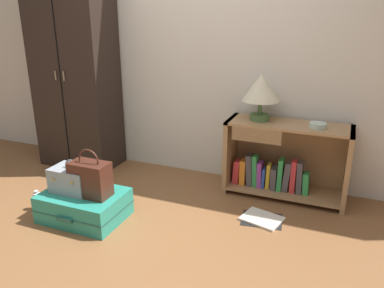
{
  "coord_description": "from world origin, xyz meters",
  "views": [
    {
      "loc": [
        1.35,
        -2.03,
        1.62
      ],
      "look_at": [
        0.2,
        0.77,
        0.55
      ],
      "focal_mm": 36.19,
      "sensor_mm": 36.0,
      "label": 1
    }
  ],
  "objects_px": {
    "bottle": "(37,201)",
    "wardrobe": "(75,72)",
    "open_book_on_floor": "(262,219)",
    "bookshelf": "(282,161)",
    "handbag": "(90,179)",
    "table_lamp": "(261,89)",
    "bowl": "(318,125)",
    "suitcase_large": "(84,205)",
    "train_case": "(72,179)"
  },
  "relations": [
    {
      "from": "bottle",
      "to": "wardrobe",
      "type": "bearing_deg",
      "value": 106.36
    },
    {
      "from": "bottle",
      "to": "open_book_on_floor",
      "type": "bearing_deg",
      "value": 16.8
    },
    {
      "from": "wardrobe",
      "to": "bookshelf",
      "type": "xyz_separation_m",
      "value": [
        2.15,
        0.04,
        -0.67
      ]
    },
    {
      "from": "wardrobe",
      "to": "handbag",
      "type": "height_order",
      "value": "wardrobe"
    },
    {
      "from": "table_lamp",
      "to": "bottle",
      "type": "relative_size",
      "value": 2.37
    },
    {
      "from": "bookshelf",
      "to": "bottle",
      "type": "height_order",
      "value": "bookshelf"
    },
    {
      "from": "table_lamp",
      "to": "bottle",
      "type": "height_order",
      "value": "table_lamp"
    },
    {
      "from": "bowl",
      "to": "suitcase_large",
      "type": "relative_size",
      "value": 0.22
    },
    {
      "from": "suitcase_large",
      "to": "bottle",
      "type": "height_order",
      "value": "suitcase_large"
    },
    {
      "from": "suitcase_large",
      "to": "train_case",
      "type": "distance_m",
      "value": 0.23
    },
    {
      "from": "wardrobe",
      "to": "bottle",
      "type": "xyz_separation_m",
      "value": [
        0.3,
        -1.02,
        -0.92
      ]
    },
    {
      "from": "bookshelf",
      "to": "bottle",
      "type": "distance_m",
      "value": 2.14
    },
    {
      "from": "train_case",
      "to": "handbag",
      "type": "relative_size",
      "value": 0.83
    },
    {
      "from": "bookshelf",
      "to": "table_lamp",
      "type": "relative_size",
      "value": 2.6
    },
    {
      "from": "suitcase_large",
      "to": "open_book_on_floor",
      "type": "distance_m",
      "value": 1.44
    },
    {
      "from": "table_lamp",
      "to": "bottle",
      "type": "xyz_separation_m",
      "value": [
        -1.62,
        -1.07,
        -0.88
      ]
    },
    {
      "from": "table_lamp",
      "to": "bowl",
      "type": "distance_m",
      "value": 0.56
    },
    {
      "from": "bookshelf",
      "to": "table_lamp",
      "type": "distance_m",
      "value": 0.67
    },
    {
      "from": "table_lamp",
      "to": "bowl",
      "type": "height_order",
      "value": "table_lamp"
    },
    {
      "from": "table_lamp",
      "to": "train_case",
      "type": "bearing_deg",
      "value": -140.59
    },
    {
      "from": "wardrobe",
      "to": "open_book_on_floor",
      "type": "relative_size",
      "value": 5.59
    },
    {
      "from": "bookshelf",
      "to": "train_case",
      "type": "distance_m",
      "value": 1.8
    },
    {
      "from": "train_case",
      "to": "handbag",
      "type": "height_order",
      "value": "handbag"
    },
    {
      "from": "handbag",
      "to": "wardrobe",
      "type": "bearing_deg",
      "value": 130.41
    },
    {
      "from": "suitcase_large",
      "to": "bowl",
      "type": "bearing_deg",
      "value": 30.69
    },
    {
      "from": "wardrobe",
      "to": "bookshelf",
      "type": "height_order",
      "value": "wardrobe"
    },
    {
      "from": "wardrobe",
      "to": "bowl",
      "type": "relative_size",
      "value": 14.22
    },
    {
      "from": "wardrobe",
      "to": "train_case",
      "type": "xyz_separation_m",
      "value": [
        0.66,
        -0.98,
        -0.67
      ]
    },
    {
      "from": "bookshelf",
      "to": "train_case",
      "type": "height_order",
      "value": "bookshelf"
    },
    {
      "from": "handbag",
      "to": "bottle",
      "type": "distance_m",
      "value": 0.62
    },
    {
      "from": "bowl",
      "to": "wardrobe",
      "type": "bearing_deg",
      "value": 179.95
    },
    {
      "from": "bowl",
      "to": "handbag",
      "type": "distance_m",
      "value": 1.89
    },
    {
      "from": "bookshelf",
      "to": "open_book_on_floor",
      "type": "xyz_separation_m",
      "value": [
        -0.05,
        -0.52,
        -0.31
      ]
    },
    {
      "from": "table_lamp",
      "to": "suitcase_large",
      "type": "distance_m",
      "value": 1.77
    },
    {
      "from": "train_case",
      "to": "bowl",
      "type": "bearing_deg",
      "value": 29.2
    },
    {
      "from": "wardrobe",
      "to": "suitcase_large",
      "type": "height_order",
      "value": "wardrobe"
    },
    {
      "from": "table_lamp",
      "to": "handbag",
      "type": "xyz_separation_m",
      "value": [
        -1.07,
        -1.04,
        -0.59
      ]
    },
    {
      "from": "bookshelf",
      "to": "suitcase_large",
      "type": "bearing_deg",
      "value": -143.47
    },
    {
      "from": "train_case",
      "to": "open_book_on_floor",
      "type": "xyz_separation_m",
      "value": [
        1.44,
        0.5,
        -0.32
      ]
    },
    {
      "from": "wardrobe",
      "to": "suitcase_large",
      "type": "xyz_separation_m",
      "value": [
        0.76,
        -0.99,
        -0.88
      ]
    },
    {
      "from": "wardrobe",
      "to": "table_lamp",
      "type": "bearing_deg",
      "value": 1.44
    },
    {
      "from": "table_lamp",
      "to": "open_book_on_floor",
      "type": "distance_m",
      "value": 1.1
    },
    {
      "from": "bowl",
      "to": "train_case",
      "type": "bearing_deg",
      "value": -150.8
    },
    {
      "from": "wardrobe",
      "to": "bottle",
      "type": "relative_size",
      "value": 11.5
    },
    {
      "from": "train_case",
      "to": "open_book_on_floor",
      "type": "bearing_deg",
      "value": 19.31
    },
    {
      "from": "bookshelf",
      "to": "handbag",
      "type": "bearing_deg",
      "value": -141.39
    },
    {
      "from": "bookshelf",
      "to": "bowl",
      "type": "height_order",
      "value": "bowl"
    },
    {
      "from": "suitcase_large",
      "to": "bookshelf",
      "type": "bearing_deg",
      "value": 36.53
    },
    {
      "from": "table_lamp",
      "to": "handbag",
      "type": "relative_size",
      "value": 1.06
    },
    {
      "from": "bookshelf",
      "to": "open_book_on_floor",
      "type": "bearing_deg",
      "value": -95.12
    }
  ]
}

